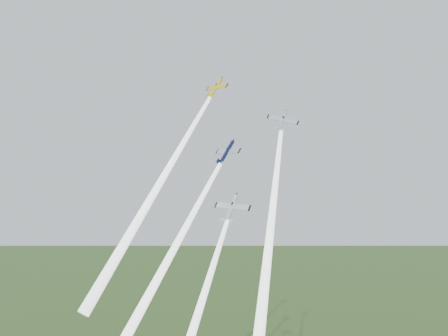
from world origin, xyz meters
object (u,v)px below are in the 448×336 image
Objects in this scene: plane_navy at (226,153)px; plane_silver_low at (231,208)px; plane_silver_right at (282,121)px; plane_yellow at (215,88)px.

plane_navy reaches higher than plane_silver_low.
plane_navy is 14.58m from plane_silver_right.
plane_silver_low is at bearing -29.45° from plane_yellow.
plane_navy is 0.95× the size of plane_silver_low.
plane_silver_low is at bearing -148.64° from plane_silver_right.
plane_silver_right is at bearing 1.97° from plane_yellow.
plane_yellow is 0.94× the size of plane_silver_low.
plane_silver_low is (-7.27, -9.55, -19.53)m from plane_silver_right.
plane_yellow is 1.12× the size of plane_silver_right.
plane_navy is (10.56, -9.88, -17.67)m from plane_yellow.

